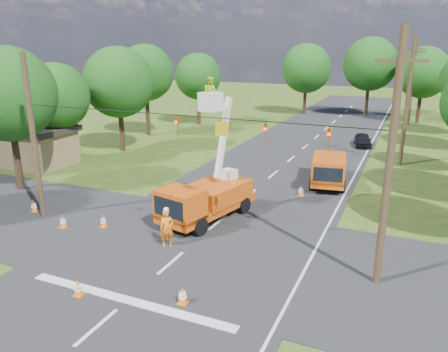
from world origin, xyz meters
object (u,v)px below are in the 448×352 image
at_px(second_truck, 329,169).
at_px(tree_far_b, 370,64).
at_px(traffic_cone_1, 182,295).
at_px(tree_left_d, 118,82).
at_px(tree_far_a, 306,68).
at_px(traffic_cone_2, 242,206).
at_px(traffic_cone_3, 301,191).
at_px(pole_right_far, 413,82).
at_px(traffic_cone_6, 34,206).
at_px(shed, 37,146).
at_px(tree_far_c, 423,73).
at_px(traffic_cone_4, 103,221).
at_px(traffic_cone_5, 63,221).
at_px(distant_car, 363,140).
at_px(pole_right_mid, 407,101).
at_px(tree_left_f, 198,76).
at_px(tree_left_e, 146,73).
at_px(tree_left_b, 8,94).
at_px(bucket_truck, 206,192).
at_px(traffic_cone_0, 78,288).
at_px(tree_left_c, 56,97).
at_px(ground_worker, 167,228).
at_px(traffic_cone_7, 322,172).
at_px(pole_left, 33,138).
at_px(pole_right_near, 390,162).

xyz_separation_m(second_truck, tree_far_b, (-1.16, 32.69, 5.70)).
height_order(traffic_cone_1, tree_left_d, tree_left_d).
height_order(second_truck, tree_far_a, tree_far_a).
height_order(traffic_cone_2, tree_left_d, tree_left_d).
distance_m(traffic_cone_3, tree_far_a, 35.20).
bearing_deg(traffic_cone_3, pole_right_far, 79.93).
distance_m(traffic_cone_6, shed, 10.89).
distance_m(traffic_cone_1, tree_far_c, 47.46).
bearing_deg(traffic_cone_4, traffic_cone_5, -154.49).
xyz_separation_m(traffic_cone_5, shed, (-10.75, 8.81, 1.26)).
relative_size(distant_car, tree_left_d, 0.39).
distance_m(traffic_cone_2, traffic_cone_4, 7.75).
bearing_deg(traffic_cone_5, shed, 140.65).
bearing_deg(distant_car, tree_far_c, 63.07).
bearing_deg(tree_far_b, shed, -119.58).
xyz_separation_m(traffic_cone_1, pole_right_mid, (6.50, 24.52, 4.75)).
height_order(traffic_cone_4, tree_left_f, tree_left_f).
distance_m(pole_right_mid, tree_left_e, 25.42).
distance_m(traffic_cone_4, tree_left_b, 11.30).
xyz_separation_m(second_truck, pole_right_far, (4.34, 27.69, 3.99)).
height_order(bucket_truck, traffic_cone_0, bucket_truck).
bearing_deg(tree_far_b, tree_left_b, -112.62).
bearing_deg(tree_left_c, shed, -146.31).
bearing_deg(traffic_cone_2, traffic_cone_3, 59.92).
height_order(ground_worker, tree_far_c, tree_far_c).
bearing_deg(ground_worker, distant_car, 38.31).
distance_m(bucket_truck, tree_left_d, 19.03).
xyz_separation_m(traffic_cone_0, pole_right_mid, (10.45, 25.65, 4.75)).
distance_m(second_truck, tree_left_f, 26.33).
height_order(bucket_truck, tree_far_c, tree_far_c).
bearing_deg(tree_left_f, traffic_cone_7, -41.46).
bearing_deg(traffic_cone_5, traffic_cone_7, 54.04).
distance_m(second_truck, traffic_cone_1, 16.98).
distance_m(traffic_cone_2, pole_right_far, 36.13).
height_order(bucket_truck, tree_left_f, tree_left_f).
bearing_deg(tree_left_e, shed, -94.90).
distance_m(traffic_cone_2, pole_left, 12.05).
relative_size(pole_right_far, tree_left_d, 1.08).
relative_size(pole_right_mid, tree_left_c, 1.24).
distance_m(traffic_cone_2, pole_right_mid, 17.55).
bearing_deg(traffic_cone_1, pole_left, 158.54).
relative_size(traffic_cone_6, pole_right_mid, 0.07).
bearing_deg(tree_left_f, tree_left_b, -89.36).
bearing_deg(traffic_cone_0, traffic_cone_2, 76.51).
bearing_deg(pole_right_near, distant_car, 97.99).
bearing_deg(traffic_cone_7, tree_left_d, 176.57).
height_order(traffic_cone_3, tree_left_e, tree_left_e).
bearing_deg(traffic_cone_5, tree_far_b, 77.39).
relative_size(traffic_cone_0, traffic_cone_3, 1.00).
relative_size(traffic_cone_1, tree_left_d, 0.08).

